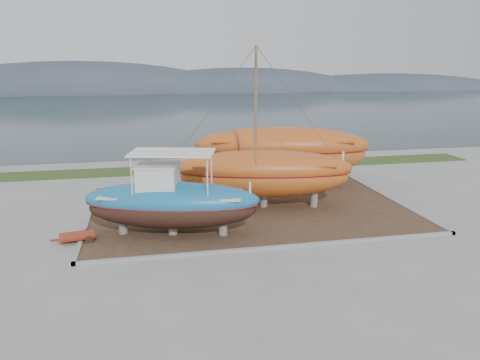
{
  "coord_description": "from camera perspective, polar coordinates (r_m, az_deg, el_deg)",
  "views": [
    {
      "loc": [
        -5.9,
        -21.6,
        8.39
      ],
      "look_at": [
        -0.58,
        4.0,
        1.83
      ],
      "focal_mm": 35.0,
      "sensor_mm": 36.0,
      "label": 1
    }
  ],
  "objects": [
    {
      "name": "blue_caique",
      "position": [
        23.19,
        -8.34,
        -1.66
      ],
      "size": [
        9.12,
        4.78,
        4.19
      ],
      "primitive_type": null,
      "rotation": [
        0.0,
        0.0,
        -0.25
      ],
      "color": "#1A6FA3",
      "rests_on": "dirt_patch"
    },
    {
      "name": "sea",
      "position": [
        92.18,
        -8.13,
        8.73
      ],
      "size": [
        260.0,
        100.0,
        0.04
      ],
      "primitive_type": null,
      "color": "#1B3036",
      "rests_on": "ground"
    },
    {
      "name": "orange_bare_hull",
      "position": [
        32.66,
        5.13,
        2.83
      ],
      "size": [
        12.58,
        6.03,
        3.96
      ],
      "primitive_type": null,
      "rotation": [
        0.0,
        0.0,
        -0.21
      ],
      "color": "#B2511B",
      "rests_on": "dirt_patch"
    },
    {
      "name": "orange_sailboat",
      "position": [
        26.98,
        3.02,
        6.2
      ],
      "size": [
        10.77,
        5.14,
        9.27
      ],
      "primitive_type": null,
      "rotation": [
        0.0,
        0.0,
        -0.21
      ],
      "color": "#B2511B",
      "rests_on": "dirt_patch"
    },
    {
      "name": "red_trailer",
      "position": [
        24.1,
        -19.22,
        -6.67
      ],
      "size": [
        2.62,
        1.63,
        0.35
      ],
      "primitive_type": null,
      "rotation": [
        0.0,
        0.0,
        0.18
      ],
      "color": "#A52D12",
      "rests_on": "ground"
    },
    {
      "name": "ground",
      "position": [
        23.92,
        3.33,
        -6.48
      ],
      "size": [
        140.0,
        140.0,
        0.0
      ],
      "primitive_type": "plane",
      "color": "gray",
      "rests_on": "ground"
    },
    {
      "name": "grass_strip",
      "position": [
        38.49,
        -2.65,
        1.54
      ],
      "size": [
        44.0,
        3.0,
        0.08
      ],
      "primitive_type": "cube",
      "color": "#284219",
      "rests_on": "ground"
    },
    {
      "name": "white_dinghy",
      "position": [
        28.69,
        -10.62,
        -1.63
      ],
      "size": [
        4.67,
        2.23,
        1.35
      ],
      "primitive_type": null,
      "rotation": [
        0.0,
        0.0,
        -0.12
      ],
      "color": "silver",
      "rests_on": "dirt_patch"
    },
    {
      "name": "curb_frame",
      "position": [
        27.56,
        1.17,
        -3.48
      ],
      "size": [
        18.6,
        12.6,
        0.15
      ],
      "primitive_type": null,
      "color": "gray",
      "rests_on": "ground"
    },
    {
      "name": "dirt_patch",
      "position": [
        27.57,
        1.17,
        -3.56
      ],
      "size": [
        18.0,
        12.0,
        0.06
      ],
      "primitive_type": "cube",
      "color": "#422D1E",
      "rests_on": "ground"
    },
    {
      "name": "mountain_ridge",
      "position": [
        146.96,
        -9.6,
        10.63
      ],
      "size": [
        200.0,
        36.0,
        20.0
      ],
      "primitive_type": null,
      "color": "#333D49",
      "rests_on": "ground"
    }
  ]
}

